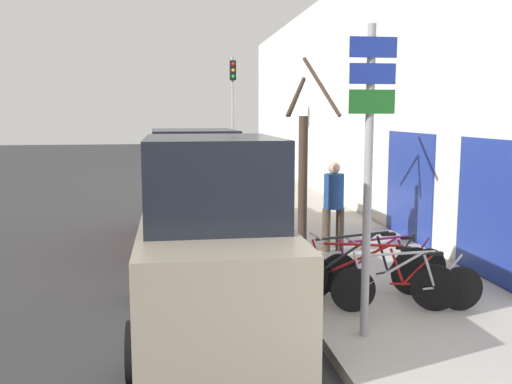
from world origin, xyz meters
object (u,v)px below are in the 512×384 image
object	(u,v)px
bicycle_2	(360,271)
street_tree	(303,173)
bicycle_3	(384,267)
traffic_light	(233,106)
bicycle_0	(407,285)
pedestrian_near	(334,200)
parked_car_1	(194,192)
signpost	(369,165)
parked_car_0	(212,246)
bicycle_1	(371,278)

from	to	relation	value
bicycle_2	street_tree	xyz separation A→B (m)	(-0.26, 2.43, 1.15)
bicycle_3	traffic_light	world-z (taller)	traffic_light
bicycle_0	traffic_light	distance (m)	12.61
pedestrian_near	parked_car_1	bearing A→B (deg)	-47.81
signpost	parked_car_1	distance (m)	6.30
bicycle_0	pedestrian_near	xyz separation A→B (m)	(-0.03, 3.41, 0.63)
bicycle_2	parked_car_1	bearing A→B (deg)	18.73
parked_car_0	pedestrian_near	world-z (taller)	parked_car_0
bicycle_3	bicycle_1	bearing A→B (deg)	140.02
bicycle_0	bicycle_1	bearing A→B (deg)	54.08
parked_car_0	street_tree	distance (m)	3.53
bicycle_2	traffic_light	world-z (taller)	traffic_light
bicycle_3	traffic_light	distance (m)	11.72
signpost	traffic_light	world-z (taller)	traffic_light
parked_car_1	pedestrian_near	size ratio (longest dim) A/B	2.67
bicycle_1	pedestrian_near	bearing A→B (deg)	20.66
bicycle_0	bicycle_2	xyz separation A→B (m)	(-0.46, 0.56, 0.05)
pedestrian_near	traffic_light	xyz separation A→B (m)	(-0.93, 8.91, 1.89)
signpost	parked_car_0	distance (m)	2.20
bicycle_1	parked_car_0	distance (m)	2.32
bicycle_3	parked_car_1	bearing A→B (deg)	26.92
signpost	bicycle_3	world-z (taller)	signpost
signpost	bicycle_1	distance (m)	2.02
signpost	bicycle_2	distance (m)	2.10
bicycle_0	bicycle_3	bearing A→B (deg)	4.00
bicycle_1	pedestrian_near	xyz separation A→B (m)	(0.35, 3.06, 0.62)
bicycle_2	bicycle_0	bearing A→B (deg)	-146.18
bicycle_1	street_tree	world-z (taller)	street_tree
parked_car_1	signpost	bearing A→B (deg)	-75.33
bicycle_3	traffic_light	size ratio (longest dim) A/B	0.45
parked_car_0	traffic_light	xyz separation A→B (m)	(1.64, 12.26, 1.91)
bicycle_0	pedestrian_near	size ratio (longest dim) A/B	1.19
pedestrian_near	traffic_light	size ratio (longest dim) A/B	0.38
bicycle_1	bicycle_3	world-z (taller)	bicycle_1
bicycle_1	traffic_light	xyz separation A→B (m)	(-0.58, 11.98, 2.51)
signpost	pedestrian_near	world-z (taller)	signpost
traffic_light	pedestrian_near	bearing A→B (deg)	-84.04
signpost	parked_car_0	size ratio (longest dim) A/B	0.84
bicycle_2	street_tree	bearing A→B (deg)	0.27
signpost	bicycle_2	world-z (taller)	signpost
signpost	parked_car_1	world-z (taller)	signpost
signpost	bicycle_3	xyz separation A→B (m)	(0.88, 1.64, -1.68)
bicycle_2	parked_car_0	world-z (taller)	parked_car_0
street_tree	bicycle_1	bearing A→B (deg)	-82.49
bicycle_1	bicycle_3	xyz separation A→B (m)	(0.41, 0.58, -0.02)
pedestrian_near	bicycle_0	bearing A→B (deg)	77.96
street_tree	traffic_light	bearing A→B (deg)	91.43
parked_car_1	bicycle_1	bearing A→B (deg)	-67.34
pedestrian_near	bicycle_1	bearing A→B (deg)	71.02
bicycle_1	traffic_light	size ratio (longest dim) A/B	0.46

